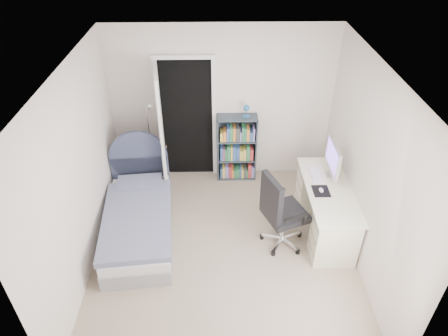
{
  "coord_description": "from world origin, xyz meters",
  "views": [
    {
      "loc": [
        -0.08,
        -3.76,
        4.01
      ],
      "look_at": [
        0.01,
        0.41,
        1.05
      ],
      "focal_mm": 32.0,
      "sensor_mm": 36.0,
      "label": 1
    }
  ],
  "objects_px": {
    "bed": "(139,218)",
    "floor_lamp": "(153,154)",
    "nightstand": "(152,159)",
    "bookcase": "(237,150)",
    "desk": "(325,207)",
    "office_chair": "(280,209)"
  },
  "relations": [
    {
      "from": "nightstand",
      "to": "office_chair",
      "type": "distance_m",
      "value": 2.39
    },
    {
      "from": "bed",
      "to": "office_chair",
      "type": "relative_size",
      "value": 1.71
    },
    {
      "from": "bookcase",
      "to": "desk",
      "type": "relative_size",
      "value": 0.89
    },
    {
      "from": "bed",
      "to": "bookcase",
      "type": "height_order",
      "value": "bookcase"
    },
    {
      "from": "bed",
      "to": "bookcase",
      "type": "distance_m",
      "value": 1.94
    },
    {
      "from": "bed",
      "to": "floor_lamp",
      "type": "bearing_deg",
      "value": 84.92
    },
    {
      "from": "desk",
      "to": "bookcase",
      "type": "bearing_deg",
      "value": 132.06
    },
    {
      "from": "bookcase",
      "to": "office_chair",
      "type": "height_order",
      "value": "bookcase"
    },
    {
      "from": "bookcase",
      "to": "floor_lamp",
      "type": "bearing_deg",
      "value": -170.37
    },
    {
      "from": "bookcase",
      "to": "office_chair",
      "type": "distance_m",
      "value": 1.65
    },
    {
      "from": "office_chair",
      "to": "floor_lamp",
      "type": "bearing_deg",
      "value": 142.87
    },
    {
      "from": "floor_lamp",
      "to": "desk",
      "type": "xyz_separation_m",
      "value": [
        2.48,
        -1.06,
        -0.21
      ]
    },
    {
      "from": "office_chair",
      "to": "bed",
      "type": "bearing_deg",
      "value": 171.82
    },
    {
      "from": "nightstand",
      "to": "desk",
      "type": "relative_size",
      "value": 0.43
    },
    {
      "from": "nightstand",
      "to": "floor_lamp",
      "type": "height_order",
      "value": "floor_lamp"
    },
    {
      "from": "desk",
      "to": "office_chair",
      "type": "relative_size",
      "value": 1.31
    },
    {
      "from": "bed",
      "to": "floor_lamp",
      "type": "distance_m",
      "value": 1.14
    },
    {
      "from": "nightstand",
      "to": "bookcase",
      "type": "distance_m",
      "value": 1.39
    },
    {
      "from": "desk",
      "to": "bed",
      "type": "bearing_deg",
      "value": -179.57
    },
    {
      "from": "floor_lamp",
      "to": "bookcase",
      "type": "relative_size",
      "value": 1.11
    },
    {
      "from": "bed",
      "to": "nightstand",
      "type": "xyz_separation_m",
      "value": [
        0.03,
        1.22,
        0.16
      ]
    },
    {
      "from": "bed",
      "to": "nightstand",
      "type": "distance_m",
      "value": 1.24
    }
  ]
}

